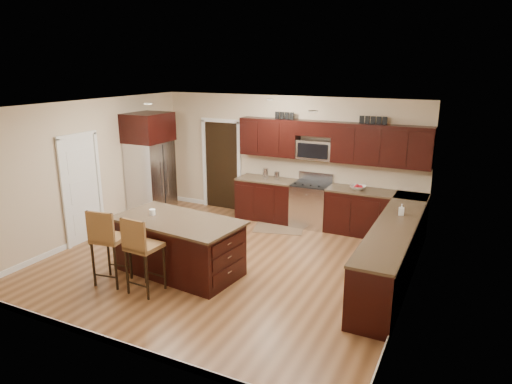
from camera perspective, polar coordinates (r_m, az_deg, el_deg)
The scene contains 22 objects.
floor at distance 8.08m, azimuth -3.75°, elevation -8.76°, with size 6.00×6.00×0.00m, color brown.
ceiling at distance 7.38m, azimuth -4.12°, elevation 10.69°, with size 6.00×6.00×0.00m, color silver.
wall_back at distance 10.03m, azimuth 3.92°, elevation 4.22°, with size 6.00×6.00×0.00m, color #C9B291.
wall_left at distance 9.44m, azimuth -19.95°, elevation 2.58°, with size 5.50×5.50×0.00m, color #C9B291.
wall_right at distance 6.70m, azimuth 18.95°, elevation -2.45°, with size 5.50×5.50×0.00m, color #C9B291.
base_cabinets at distance 8.51m, azimuth 12.39°, elevation -4.45°, with size 4.02×3.96×0.92m.
upper_cabinets at distance 9.45m, azimuth 9.50°, elevation 6.36°, with size 4.00×0.33×0.80m.
range at distance 9.74m, azimuth 6.87°, elevation -1.53°, with size 0.76×0.64×1.11m.
microwave at distance 9.61m, azimuth 7.40°, elevation 5.26°, with size 0.76×0.31×0.40m, color silver.
doorway at distance 10.80m, azimuth -4.28°, elevation 3.30°, with size 0.85×0.03×2.06m, color black.
pantry_door at distance 9.30m, azimuth -20.98°, elevation 0.20°, with size 0.03×0.80×2.04m, color white.
letter_decor at distance 9.43m, azimuth 8.78°, elevation 9.16°, with size 2.20×0.03×0.15m, color black, non-canonical shape.
island at distance 7.66m, azimuth -9.64°, elevation -6.86°, with size 2.22×1.32×0.92m.
stool_left at distance 7.37m, azimuth -18.13°, elevation -5.54°, with size 0.53×0.53×1.23m.
stool_mid at distance 6.96m, azimuth -14.21°, elevation -6.63°, with size 0.47×0.47×1.21m.
refrigerator at distance 10.17m, azimuth -13.07°, elevation 3.19°, with size 0.79×0.93×2.35m.
floor_mat at distance 9.64m, azimuth 2.86°, elevation -4.54°, with size 1.03×0.68×0.01m, color brown.
fruit_bowl at distance 9.35m, azimuth 12.63°, elevation 0.55°, with size 0.31×0.31×0.08m, color silver.
soap_bottle at distance 7.94m, azimuth 17.72°, elevation -2.10°, with size 0.09×0.09×0.19m, color #B2B2B2.
canister_tall at distance 9.98m, azimuth 1.20°, elevation 2.34°, with size 0.12×0.12×0.23m, color silver.
canister_short at distance 9.87m, azimuth 2.64°, elevation 2.04°, with size 0.11×0.11×0.18m, color silver.
island_jar at distance 7.77m, azimuth -12.83°, elevation -2.47°, with size 0.10×0.10×0.10m, color white.
Camera 1 is at (3.69, -6.36, 3.34)m, focal length 32.00 mm.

